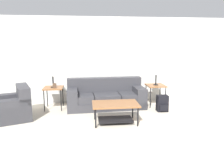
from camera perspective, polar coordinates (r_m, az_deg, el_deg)
wall_back at (r=6.77m, az=0.22°, el=6.22°), size 9.02×0.06×2.60m
couch at (r=6.28m, az=-1.60°, el=-3.42°), size 2.22×1.00×0.82m
armchair at (r=5.84m, az=-24.63°, el=-5.59°), size 1.16×1.19×0.80m
coffee_table at (r=5.04m, az=0.89°, el=-6.39°), size 1.05×0.67×0.47m
side_table_left at (r=6.28m, az=-15.05°, el=-1.39°), size 0.52×0.56×0.61m
side_table_right at (r=6.52m, az=11.33°, el=-0.79°), size 0.52×0.56×0.61m
table_lamp_left at (r=6.20m, az=-15.26°, el=2.98°), size 0.26×0.26×0.55m
table_lamp_right at (r=6.45m, az=11.48°, el=3.42°), size 0.26×0.26×0.55m
backpack at (r=6.07m, az=13.00°, el=-4.99°), size 0.29×0.30×0.44m
picture_frame at (r=6.16m, az=-14.80°, el=-0.39°), size 0.10×0.04×0.13m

